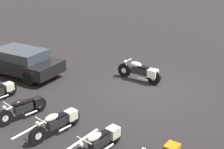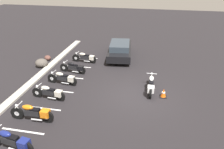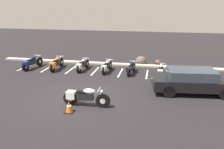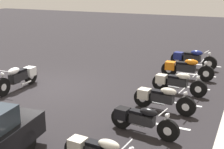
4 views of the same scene
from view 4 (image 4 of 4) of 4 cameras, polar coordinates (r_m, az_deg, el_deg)
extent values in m
plane|color=black|center=(12.29, -11.97, -2.28)|extent=(60.00, 60.00, 0.00)
cylinder|color=black|center=(11.64, -19.38, -2.18)|extent=(0.67, 0.13, 0.67)
cylinder|color=silver|center=(11.64, -19.38, -2.18)|extent=(0.26, 0.13, 0.25)
cylinder|color=black|center=(12.77, -14.63, -0.18)|extent=(0.67, 0.13, 0.67)
cylinder|color=silver|center=(12.77, -14.63, -0.18)|extent=(0.26, 0.13, 0.25)
cube|color=black|center=(12.19, -16.80, -0.39)|extent=(0.77, 0.30, 0.30)
ellipsoid|color=white|center=(11.97, -17.53, 0.61)|extent=(0.57, 0.27, 0.24)
cube|color=black|center=(12.26, -16.36, 0.72)|extent=(0.45, 0.25, 0.08)
cube|color=white|center=(12.68, -14.83, 0.55)|extent=(0.41, 0.37, 0.34)
cylinder|color=silver|center=(11.65, -19.10, -0.79)|extent=(0.27, 0.07, 0.54)
cylinder|color=silver|center=(11.62, -19.01, 0.53)|extent=(0.05, 0.63, 0.04)
sphere|color=silver|center=(11.55, -19.41, -0.02)|extent=(0.14, 0.14, 0.14)
cylinder|color=silver|center=(12.37, -15.43, -1.50)|extent=(0.56, 0.08, 0.07)
cylinder|color=black|center=(14.92, 17.42, 1.94)|extent=(0.22, 0.67, 0.66)
cylinder|color=silver|center=(14.92, 17.42, 1.94)|extent=(0.16, 0.27, 0.25)
cylinder|color=black|center=(15.40, 11.87, 2.77)|extent=(0.22, 0.67, 0.66)
cylinder|color=silver|center=(15.40, 11.87, 2.77)|extent=(0.16, 0.27, 0.25)
cube|color=black|center=(15.12, 14.46, 2.95)|extent=(0.39, 0.80, 0.30)
ellipsoid|color=navy|center=(15.00, 15.26, 3.85)|extent=(0.34, 0.59, 0.24)
cube|color=black|center=(15.13, 13.91, 3.77)|extent=(0.30, 0.47, 0.08)
cube|color=navy|center=(15.34, 12.09, 3.40)|extent=(0.42, 0.45, 0.34)
cylinder|color=silver|center=(14.89, 17.06, 2.98)|extent=(0.10, 0.27, 0.53)
cylinder|color=silver|center=(14.86, 16.92, 3.99)|extent=(0.62, 0.13, 0.04)
sphere|color=silver|center=(14.84, 17.38, 3.62)|extent=(0.14, 0.14, 0.14)
cylinder|color=silver|center=(15.40, 13.68, 2.09)|extent=(0.15, 0.56, 0.07)
cylinder|color=black|center=(13.22, 16.83, 0.17)|extent=(0.13, 0.66, 0.65)
cylinder|color=silver|center=(13.22, 16.83, 0.17)|extent=(0.13, 0.25, 0.25)
cylinder|color=black|center=(13.47, 10.38, 0.91)|extent=(0.13, 0.66, 0.65)
cylinder|color=silver|center=(13.47, 10.38, 0.91)|extent=(0.13, 0.25, 0.25)
cube|color=black|center=(13.30, 13.41, 1.19)|extent=(0.29, 0.76, 0.30)
ellipsoid|color=orange|center=(13.20, 14.33, 2.21)|extent=(0.27, 0.56, 0.24)
cube|color=black|center=(13.28, 12.75, 2.09)|extent=(0.24, 0.44, 0.08)
cube|color=orange|center=(13.42, 10.62, 1.62)|extent=(0.36, 0.40, 0.34)
cylinder|color=silver|center=(13.17, 16.42, 1.31)|extent=(0.06, 0.26, 0.53)
cylinder|color=silver|center=(13.12, 16.25, 2.42)|extent=(0.61, 0.05, 0.04)
sphere|color=silver|center=(13.12, 16.78, 2.03)|extent=(0.14, 0.14, 0.14)
cylinder|color=silver|center=(13.55, 12.41, 0.24)|extent=(0.08, 0.55, 0.07)
cylinder|color=black|center=(11.30, 15.53, -2.57)|extent=(0.16, 0.61, 0.60)
cylinder|color=silver|center=(11.30, 15.53, -2.57)|extent=(0.14, 0.24, 0.23)
cylinder|color=black|center=(11.69, 8.81, -1.51)|extent=(0.16, 0.61, 0.60)
cylinder|color=silver|center=(11.69, 8.81, -1.51)|extent=(0.14, 0.24, 0.23)
cube|color=black|center=(11.45, 11.93, -1.35)|extent=(0.32, 0.72, 0.27)
ellipsoid|color=beige|center=(11.32, 12.88, -0.29)|extent=(0.28, 0.53, 0.22)
cube|color=black|center=(11.44, 11.25, -0.36)|extent=(0.25, 0.42, 0.07)
cube|color=beige|center=(11.63, 9.05, -0.77)|extent=(0.36, 0.39, 0.31)
cylinder|color=silver|center=(11.25, 15.08, -1.34)|extent=(0.08, 0.24, 0.49)
cylinder|color=silver|center=(11.20, 14.90, -0.14)|extent=(0.57, 0.08, 0.03)
sphere|color=silver|center=(11.19, 15.46, -0.58)|extent=(0.13, 0.13, 0.13)
cylinder|color=silver|center=(11.71, 10.99, -2.29)|extent=(0.11, 0.51, 0.06)
cylinder|color=black|center=(9.63, 13.39, -5.74)|extent=(0.17, 0.61, 0.60)
cylinder|color=silver|center=(9.63, 13.39, -5.74)|extent=(0.14, 0.24, 0.23)
cylinder|color=black|center=(10.09, 5.68, -4.32)|extent=(0.17, 0.61, 0.60)
cylinder|color=silver|center=(10.09, 5.68, -4.32)|extent=(0.14, 0.24, 0.23)
cube|color=black|center=(9.80, 9.22, -4.23)|extent=(0.32, 0.72, 0.27)
ellipsoid|color=beige|center=(9.66, 10.30, -3.04)|extent=(0.29, 0.53, 0.22)
cube|color=black|center=(9.79, 8.43, -3.08)|extent=(0.26, 0.42, 0.07)
cube|color=beige|center=(10.01, 5.94, -3.49)|extent=(0.36, 0.40, 0.31)
cylinder|color=silver|center=(9.57, 12.85, -4.31)|extent=(0.08, 0.24, 0.49)
cylinder|color=silver|center=(9.51, 12.63, -2.91)|extent=(0.57, 0.09, 0.03)
sphere|color=silver|center=(9.50, 13.28, -3.44)|extent=(0.13, 0.13, 0.13)
cylinder|color=silver|center=(10.09, 8.21, -5.24)|extent=(0.11, 0.51, 0.06)
cylinder|color=black|center=(8.07, 10.23, -10.05)|extent=(0.19, 0.60, 0.59)
cylinder|color=silver|center=(8.07, 10.23, -10.05)|extent=(0.14, 0.24, 0.22)
cylinder|color=black|center=(8.62, 1.69, -8.01)|extent=(0.19, 0.60, 0.59)
cylinder|color=silver|center=(8.62, 1.69, -8.01)|extent=(0.14, 0.24, 0.22)
cube|color=black|center=(8.29, 5.56, -8.12)|extent=(0.34, 0.70, 0.27)
ellipsoid|color=black|center=(8.12, 6.73, -6.84)|extent=(0.30, 0.52, 0.21)
cube|color=black|center=(8.28, 4.66, -6.78)|extent=(0.26, 0.42, 0.07)
cube|color=black|center=(8.54, 1.96, -7.09)|extent=(0.37, 0.40, 0.30)
cylinder|color=silver|center=(8.01, 9.60, -8.41)|extent=(0.08, 0.24, 0.47)
cylinder|color=silver|center=(7.94, 9.33, -6.82)|extent=(0.55, 0.11, 0.03)
sphere|color=silver|center=(7.92, 10.07, -7.45)|extent=(0.12, 0.12, 0.12)
cylinder|color=silver|center=(8.59, 4.56, -9.12)|extent=(0.13, 0.49, 0.06)
ellipsoid|color=beige|center=(6.55, -0.59, -12.69)|extent=(0.27, 0.51, 0.21)
cube|color=black|center=(6.73, -3.10, -12.48)|extent=(0.24, 0.41, 0.07)
cube|color=beige|center=(7.02, -6.27, -12.65)|extent=(0.35, 0.38, 0.30)
cylinder|color=silver|center=(6.35, 2.60, -12.81)|extent=(0.55, 0.07, 0.03)
cylinder|color=black|center=(7.58, -15.67, -12.05)|extent=(0.66, 0.29, 0.64)
cube|color=black|center=(13.16, -17.59, -1.38)|extent=(0.40, 0.40, 0.03)
cone|color=#EA590F|center=(13.09, -17.68, -0.35)|extent=(0.32, 0.32, 0.53)
cylinder|color=white|center=(13.08, -17.69, -0.24)|extent=(0.20, 0.20, 0.06)
cube|color=white|center=(15.94, 15.60, 1.75)|extent=(0.10, 2.10, 0.00)
cube|color=white|center=(14.18, 14.34, 0.07)|extent=(0.10, 2.10, 0.00)
cube|color=white|center=(12.44, 12.71, -2.08)|extent=(0.10, 2.10, 0.00)
cube|color=white|center=(10.75, 10.57, -4.92)|extent=(0.10, 2.10, 0.00)
cube|color=white|center=(9.11, 7.60, -8.79)|extent=(0.10, 2.10, 0.00)
camera|label=1|loc=(16.07, 40.48, 18.92)|focal=50.00mm
camera|label=2|loc=(21.91, 3.88, 23.71)|focal=35.00mm
camera|label=3|loc=(17.69, -48.32, 13.25)|focal=35.00mm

